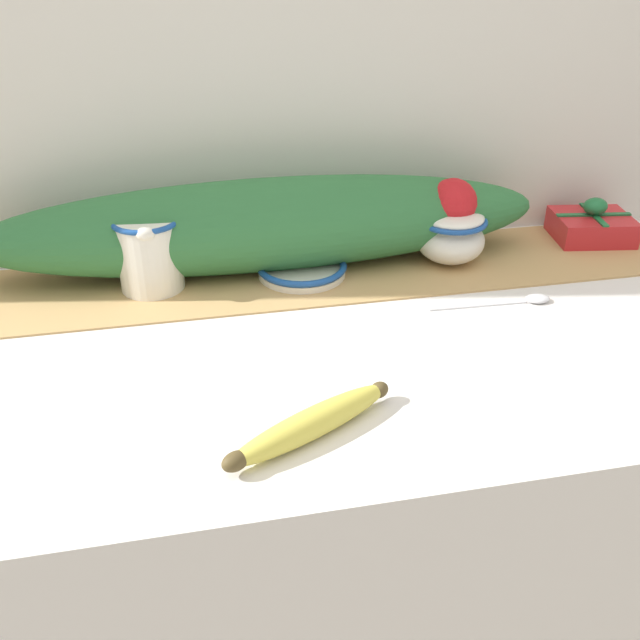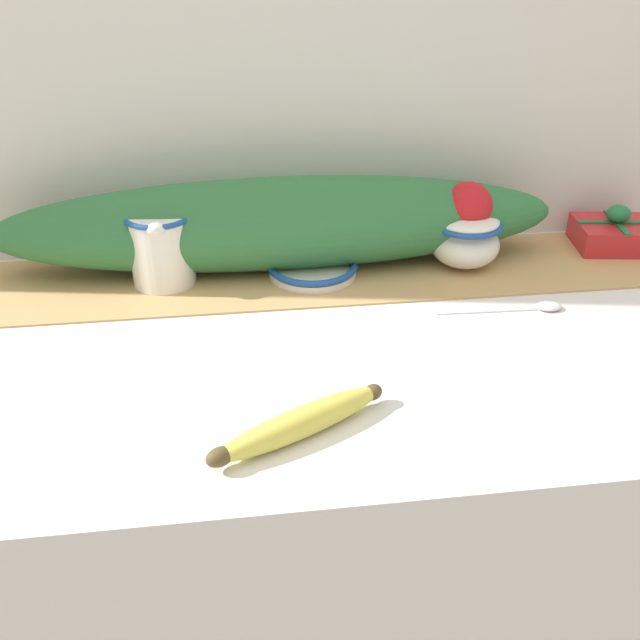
# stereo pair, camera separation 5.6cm
# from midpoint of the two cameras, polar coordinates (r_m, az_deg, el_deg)

# --- Properties ---
(countertop) EXTENTS (1.37, 0.61, 0.86)m
(countertop) POSITION_cam_midpoint_polar(r_m,az_deg,el_deg) (1.20, -3.15, -19.61)
(countertop) COLOR silver
(countertop) RESTS_ON ground_plane
(back_wall) EXTENTS (2.17, 0.04, 2.40)m
(back_wall) POSITION_cam_midpoint_polar(r_m,az_deg,el_deg) (1.12, -7.11, 22.15)
(back_wall) COLOR silver
(back_wall) RESTS_ON ground_plane
(table_runner) EXTENTS (1.26, 0.22, 0.00)m
(table_runner) POSITION_cam_midpoint_polar(r_m,az_deg,el_deg) (1.09, -5.33, 3.39)
(table_runner) COLOR tan
(table_runner) RESTS_ON countertop
(cream_pitcher) EXTENTS (0.10, 0.12, 0.11)m
(cream_pitcher) POSITION_cam_midpoint_polar(r_m,az_deg,el_deg) (1.06, -14.98, 5.38)
(cream_pitcher) COLOR white
(cream_pitcher) RESTS_ON countertop
(sugar_bowl) EXTENTS (0.11, 0.11, 0.11)m
(sugar_bowl) POSITION_cam_midpoint_polar(r_m,az_deg,el_deg) (1.13, 9.05, 6.82)
(sugar_bowl) COLOR white
(sugar_bowl) RESTS_ON countertop
(small_dish) EXTENTS (0.14, 0.14, 0.02)m
(small_dish) POSITION_cam_midpoint_polar(r_m,az_deg,el_deg) (1.08, -2.94, 4.09)
(small_dish) COLOR white
(small_dish) RESTS_ON countertop
(banana) EXTENTS (0.20, 0.12, 0.03)m
(banana) POSITION_cam_midpoint_polar(r_m,az_deg,el_deg) (0.75, -2.86, -8.33)
(banana) COLOR #DBCC4C
(banana) RESTS_ON countertop
(spoon) EXTENTS (0.18, 0.03, 0.01)m
(spoon) POSITION_cam_midpoint_polar(r_m,az_deg,el_deg) (1.05, 14.84, 1.55)
(spoon) COLOR silver
(spoon) RESTS_ON countertop
(gift_box) EXTENTS (0.14, 0.12, 0.07)m
(gift_box) POSITION_cam_midpoint_polar(r_m,az_deg,el_deg) (1.28, 19.75, 7.12)
(gift_box) COLOR red
(gift_box) RESTS_ON countertop
(poinsettia_garland) EXTENTS (0.86, 0.15, 0.14)m
(poinsettia_garland) POSITION_cam_midpoint_polar(r_m,az_deg,el_deg) (1.09, -5.56, 7.64)
(poinsettia_garland) COLOR #2D6B38
(poinsettia_garland) RESTS_ON countertop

